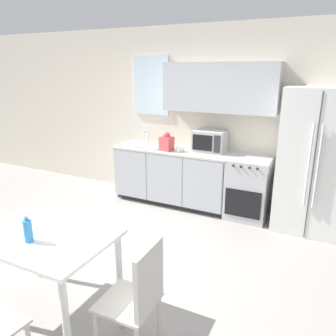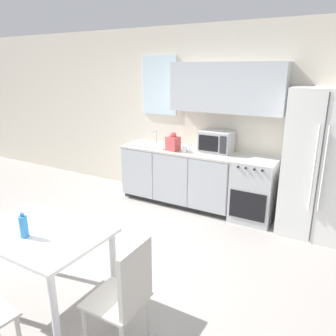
{
  "view_description": "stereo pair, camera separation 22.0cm",
  "coord_description": "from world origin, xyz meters",
  "px_view_note": "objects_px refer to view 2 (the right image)",
  "views": [
    {
      "loc": [
        1.87,
        -2.43,
        2.08
      ],
      "look_at": [
        0.38,
        0.58,
        1.05
      ],
      "focal_mm": 35.0,
      "sensor_mm": 36.0,
      "label": 1
    },
    {
      "loc": [
        2.06,
        -2.32,
        2.08
      ],
      "look_at": [
        0.38,
        0.58,
        1.05
      ],
      "focal_mm": 35.0,
      "sensor_mm": 36.0,
      "label": 2
    }
  ],
  "objects_px": {
    "microwave": "(216,142)",
    "dining_chair_side": "(126,293)",
    "refrigerator": "(322,165)",
    "drink_bottle": "(24,226)",
    "coffee_mug": "(185,149)",
    "dining_table": "(41,243)",
    "oven_range": "(254,190)"
  },
  "relations": [
    {
      "from": "microwave",
      "to": "oven_range",
      "type": "bearing_deg",
      "value": -9.41
    },
    {
      "from": "oven_range",
      "to": "refrigerator",
      "type": "relative_size",
      "value": 0.47
    },
    {
      "from": "dining_chair_side",
      "to": "microwave",
      "type": "bearing_deg",
      "value": 8.75
    },
    {
      "from": "oven_range",
      "to": "dining_chair_side",
      "type": "bearing_deg",
      "value": -92.9
    },
    {
      "from": "microwave",
      "to": "coffee_mug",
      "type": "height_order",
      "value": "microwave"
    },
    {
      "from": "refrigerator",
      "to": "microwave",
      "type": "relative_size",
      "value": 3.99
    },
    {
      "from": "oven_range",
      "to": "coffee_mug",
      "type": "xyz_separation_m",
      "value": [
        -1.03,
        -0.14,
        0.49
      ]
    },
    {
      "from": "microwave",
      "to": "dining_table",
      "type": "xyz_separation_m",
      "value": [
        -0.44,
        -2.84,
        -0.39
      ]
    },
    {
      "from": "microwave",
      "to": "dining_chair_side",
      "type": "relative_size",
      "value": 0.5
    },
    {
      "from": "dining_table",
      "to": "dining_chair_side",
      "type": "height_order",
      "value": "dining_chair_side"
    },
    {
      "from": "oven_range",
      "to": "dining_chair_side",
      "type": "distance_m",
      "value": 2.79
    },
    {
      "from": "oven_range",
      "to": "coffee_mug",
      "type": "relative_size",
      "value": 6.97
    },
    {
      "from": "oven_range",
      "to": "coffee_mug",
      "type": "bearing_deg",
      "value": -172.21
    },
    {
      "from": "oven_range",
      "to": "microwave",
      "type": "height_order",
      "value": "microwave"
    },
    {
      "from": "microwave",
      "to": "coffee_mug",
      "type": "distance_m",
      "value": 0.47
    },
    {
      "from": "coffee_mug",
      "to": "refrigerator",
      "type": "bearing_deg",
      "value": 3.7
    },
    {
      "from": "oven_range",
      "to": "drink_bottle",
      "type": "xyz_separation_m",
      "value": [
        -1.11,
        -2.86,
        0.42
      ]
    },
    {
      "from": "refrigerator",
      "to": "coffee_mug",
      "type": "bearing_deg",
      "value": -176.3
    },
    {
      "from": "microwave",
      "to": "dining_chair_side",
      "type": "xyz_separation_m",
      "value": [
        0.5,
        -2.89,
        -0.5
      ]
    },
    {
      "from": "coffee_mug",
      "to": "dining_chair_side",
      "type": "distance_m",
      "value": 2.82
    },
    {
      "from": "coffee_mug",
      "to": "dining_table",
      "type": "bearing_deg",
      "value": -91.21
    },
    {
      "from": "refrigerator",
      "to": "dining_table",
      "type": "height_order",
      "value": "refrigerator"
    },
    {
      "from": "refrigerator",
      "to": "drink_bottle",
      "type": "height_order",
      "value": "refrigerator"
    },
    {
      "from": "oven_range",
      "to": "dining_chair_side",
      "type": "height_order",
      "value": "dining_chair_side"
    },
    {
      "from": "refrigerator",
      "to": "microwave",
      "type": "xyz_separation_m",
      "value": [
        -1.46,
        0.13,
        0.11
      ]
    },
    {
      "from": "dining_table",
      "to": "dining_chair_side",
      "type": "bearing_deg",
      "value": -2.88
    },
    {
      "from": "microwave",
      "to": "dining_table",
      "type": "relative_size",
      "value": 0.41
    },
    {
      "from": "dining_table",
      "to": "drink_bottle",
      "type": "xyz_separation_m",
      "value": [
        -0.02,
        -0.12,
        0.21
      ]
    },
    {
      "from": "refrigerator",
      "to": "drink_bottle",
      "type": "bearing_deg",
      "value": -124.05
    },
    {
      "from": "microwave",
      "to": "dining_chair_side",
      "type": "distance_m",
      "value": 2.98
    },
    {
      "from": "drink_bottle",
      "to": "coffee_mug",
      "type": "bearing_deg",
      "value": 88.43
    },
    {
      "from": "oven_range",
      "to": "coffee_mug",
      "type": "height_order",
      "value": "coffee_mug"
    }
  ]
}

